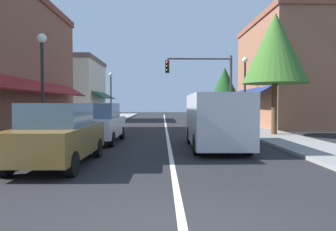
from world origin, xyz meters
The scene contains 15 objects.
ground_plane centered at (0.00, 18.00, 0.00)m, with size 80.00×80.00×0.00m, color black.
sidewalk_left centered at (-5.50, 18.00, 0.06)m, with size 2.60×56.00×0.12m, color gray.
sidewalk_right centered at (5.50, 18.00, 0.06)m, with size 2.60×56.00×0.12m, color gray.
lane_center_stripe centered at (0.00, 18.00, 0.00)m, with size 0.14×52.00×0.01m, color silver.
storefront_right_block centered at (9.34, 20.00, 4.08)m, with size 6.40×10.20×8.16m.
storefront_far_left centered at (-9.51, 28.00, 3.15)m, with size 6.76×8.20×6.29m.
parked_car_nearest_left centered at (-3.22, 5.03, 0.88)m, with size 1.84×4.13×1.77m.
parked_car_second_left centered at (-3.09, 10.09, 0.88)m, with size 1.86×4.14×1.77m.
van_in_lane centered at (1.80, 8.31, 1.15)m, with size 2.07×5.21×2.12m.
traffic_signal_mast_arm centered at (3.04, 18.95, 3.62)m, with size 4.95×0.50×5.29m.
street_lamp_left_near centered at (-4.93, 8.37, 3.03)m, with size 0.36×0.36×4.46m.
street_lamp_right_mid centered at (4.90, 15.52, 3.14)m, with size 0.36×0.36×4.65m.
street_lamp_left_far centered at (-4.84, 23.78, 3.06)m, with size 0.36×0.36×4.50m.
tree_right_near centered at (5.71, 12.64, 4.67)m, with size 3.41×3.41×6.57m.
tree_right_far centered at (5.86, 26.47, 3.83)m, with size 2.63×2.63×5.30m.
Camera 1 is at (-0.29, -3.67, 1.76)m, focal length 32.90 mm.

